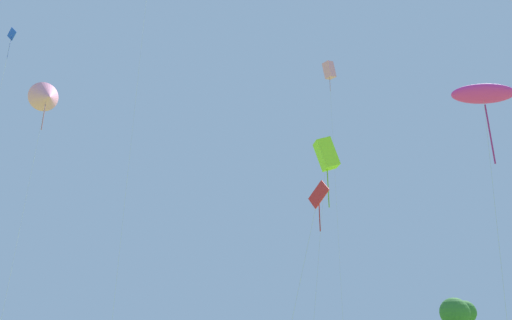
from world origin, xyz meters
TOP-DOWN VIEW (x-y plane):
  - kite_lime_box at (5.76, 35.85)m, footprint 3.14×3.32m
  - kite_red_diamond at (4.26, 26.67)m, footprint 3.09×2.43m
  - kite_pink_box at (7.65, 47.12)m, footprint 1.68×2.17m
  - kite_pink_delta at (-20.72, 37.94)m, footprint 4.37×4.58m
  - kite_blue_diamond at (-29.76, 44.29)m, footprint 1.58×1.60m
  - kite_magenta_parafoil at (15.15, 26.02)m, footprint 4.11×2.76m
  - tree_distant_left at (31.86, 83.65)m, footprint 3.72×3.72m
  - tree_distant_right at (25.85, 70.24)m, footprint 4.16×4.16m

SIDE VIEW (x-z plane):
  - tree_distant_right at x=25.85m, z-range 1.09..7.49m
  - tree_distant_left at x=31.86m, z-range 1.49..8.27m
  - kite_red_diamond at x=4.26m, z-range 4.28..15.17m
  - kite_lime_box at x=5.76m, z-range 7.23..24.58m
  - kite_magenta_parafoil at x=15.15m, z-range 7.73..24.78m
  - kite_pink_delta at x=-20.72m, z-range 10.71..35.72m
  - kite_pink_box at x=7.65m, z-range 14.65..46.19m
  - kite_blue_diamond at x=-29.76m, z-range 15.30..51.22m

